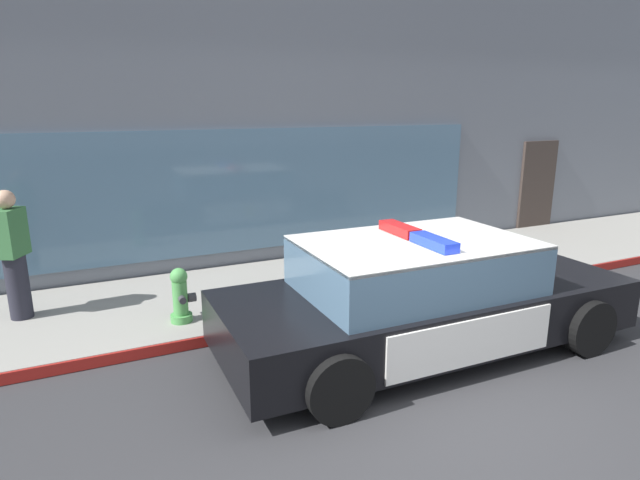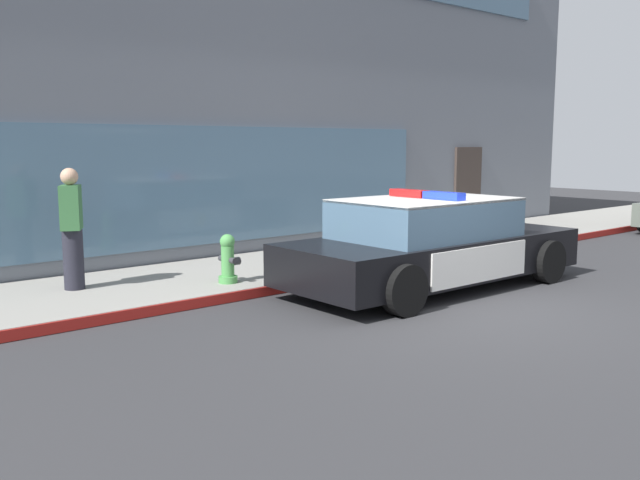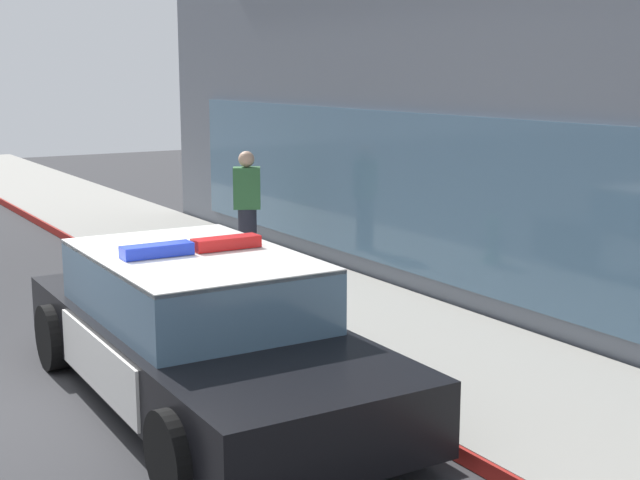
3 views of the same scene
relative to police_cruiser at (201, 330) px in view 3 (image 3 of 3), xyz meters
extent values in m
plane|color=#303033|center=(-0.81, -1.20, -0.68)|extent=(48.00, 48.00, 0.00)
cube|color=gray|center=(-0.81, 2.51, -0.61)|extent=(48.00, 2.69, 0.15)
cube|color=maroon|center=(-0.81, 1.15, -0.61)|extent=(28.80, 0.04, 0.14)
cube|color=slate|center=(-2.21, 3.87, 0.77)|extent=(11.66, 0.08, 2.10)
cube|color=black|center=(0.06, 0.00, -0.18)|extent=(5.04, 1.97, 0.60)
cube|color=silver|center=(1.66, -0.02, -0.02)|extent=(1.73, 1.89, 0.05)
cube|color=silver|center=(-1.69, 0.02, -0.02)|extent=(1.43, 1.88, 0.05)
cube|color=silver|center=(-0.03, 0.96, -0.18)|extent=(2.10, 0.06, 0.51)
cube|color=silver|center=(-0.05, -0.96, -0.18)|extent=(2.10, 0.06, 0.51)
cube|color=yellow|center=(-0.03, 0.98, -0.18)|extent=(0.22, 0.02, 0.26)
cube|color=slate|center=(-0.14, 0.00, 0.39)|extent=(2.63, 1.75, 0.60)
cube|color=silver|center=(-0.14, 0.00, 0.68)|extent=(2.63, 1.75, 0.04)
cube|color=red|center=(-0.14, 0.34, 0.76)|extent=(0.21, 0.65, 0.11)
cube|color=blue|center=(-0.15, -0.34, 0.76)|extent=(0.21, 0.65, 0.11)
cylinder|color=black|center=(1.73, 0.93, -0.34)|extent=(0.68, 0.23, 0.68)
cylinder|color=black|center=(1.70, -0.98, -0.34)|extent=(0.68, 0.23, 0.68)
cylinder|color=black|center=(-1.58, 0.97, -0.34)|extent=(0.68, 0.23, 0.68)
cylinder|color=black|center=(-1.61, -0.93, -0.34)|extent=(0.68, 0.23, 0.68)
cylinder|color=#4C994C|center=(-2.55, 1.72, -0.48)|extent=(0.28, 0.28, 0.10)
cylinder|color=#4C994C|center=(-2.55, 1.72, -0.21)|extent=(0.19, 0.19, 0.45)
sphere|color=#4C994C|center=(-2.55, 1.72, 0.09)|extent=(0.22, 0.22, 0.22)
cylinder|color=#333338|center=(-2.55, 1.72, 0.16)|extent=(0.06, 0.06, 0.05)
cylinder|color=#333338|center=(-2.55, 1.57, -0.18)|extent=(0.09, 0.10, 0.09)
cylinder|color=#333338|center=(-2.55, 1.86, -0.18)|extent=(0.09, 0.10, 0.09)
cylinder|color=#333338|center=(-2.40, 1.72, -0.22)|extent=(0.10, 0.12, 0.12)
cylinder|color=#23232D|center=(-4.44, 2.76, -0.11)|extent=(0.28, 0.28, 0.85)
cube|color=#336638|center=(-4.44, 2.76, 0.63)|extent=(0.42, 0.48, 0.62)
sphere|color=tan|center=(-4.44, 2.76, 1.06)|extent=(0.24, 0.24, 0.24)
camera|label=1|loc=(-3.64, -4.85, 2.22)|focal=29.62mm
camera|label=2|loc=(-8.02, -6.74, 1.52)|focal=38.56mm
camera|label=3|loc=(7.26, -3.19, 2.35)|focal=49.72mm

